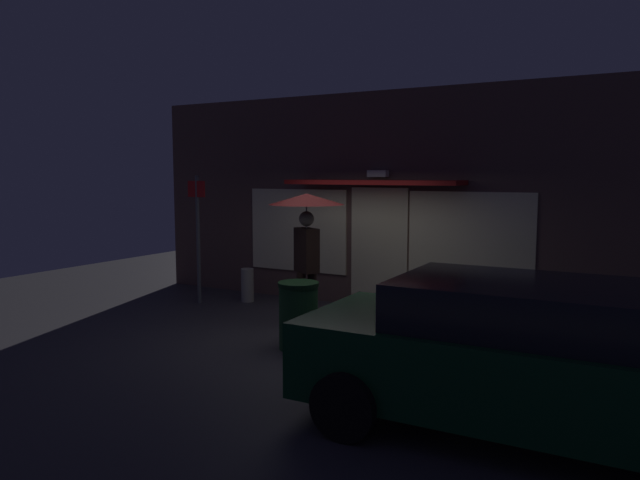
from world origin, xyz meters
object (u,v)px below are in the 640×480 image
Objects in this scene: person_with_umbrella at (306,220)px; sidewalk_bollard_2 at (247,285)px; parked_car at (525,357)px; sidewalk_bollard at (407,305)px; trash_bin at (299,315)px; street_sign_post at (198,231)px.

sidewalk_bollard_2 is (-1.92, 0.99, -1.39)m from person_with_umbrella.
parked_car reaches higher than sidewalk_bollard.
trash_bin is (2.49, -2.17, 0.16)m from sidewalk_bollard_2.
sidewalk_bollard_2 is at bearing 5.01° from person_with_umbrella.
sidewalk_bollard_2 is at bearing 179.17° from sidewalk_bollard.
sidewalk_bollard_2 is 0.68× the size of trash_bin.
sidewalk_bollard_2 is at bearing 138.99° from trash_bin.
sidewalk_bollard is 0.64× the size of trash_bin.
parked_car is 4.30m from sidewalk_bollard.
parked_car is 6.62× the size of sidewalk_bollard_2.
trash_bin reaches higher than sidewalk_bollard_2.
street_sign_post is at bearing 154.47° from parked_car.
trash_bin is at bearing -26.54° from street_sign_post.
street_sign_post is 3.77× the size of sidewalk_bollard_2.
street_sign_post is (-2.63, 0.42, -0.34)m from person_with_umbrella.
street_sign_post is (-6.51, 2.94, 0.61)m from parked_car.
sidewalk_bollard is at bearing -112.94° from person_with_umbrella.
sidewalk_bollard_2 reaches higher than sidewalk_bollard.
street_sign_post is at bearing 153.46° from trash_bin.
person_with_umbrella reaches higher than trash_bin.
street_sign_post reaches higher than sidewalk_bollard.
parked_car reaches higher than trash_bin.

